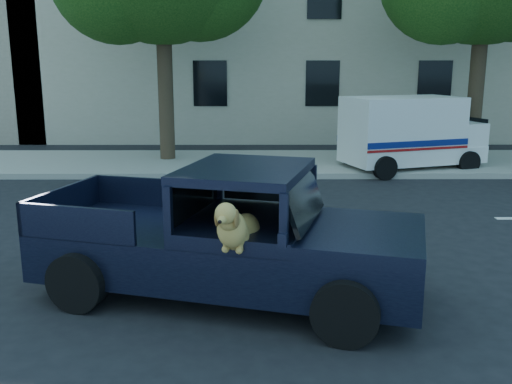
% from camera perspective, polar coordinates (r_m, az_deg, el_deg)
% --- Properties ---
extents(ground, '(120.00, 120.00, 0.00)m').
position_cam_1_polar(ground, '(7.85, 10.60, -9.34)').
color(ground, black).
rests_on(ground, ground).
extents(far_sidewalk, '(60.00, 4.00, 0.15)m').
position_cam_1_polar(far_sidewalk, '(16.64, 4.78, 2.91)').
color(far_sidewalk, gray).
rests_on(far_sidewalk, ground).
extents(lane_stripes, '(21.60, 0.14, 0.01)m').
position_cam_1_polar(lane_stripes, '(11.46, 17.32, -2.55)').
color(lane_stripes, silver).
rests_on(lane_stripes, ground).
extents(building_main, '(26.00, 6.00, 9.00)m').
position_cam_1_polar(building_main, '(24.10, 10.85, 16.35)').
color(building_main, beige).
rests_on(building_main, ground).
extents(pickup_truck, '(5.07, 3.09, 1.70)m').
position_cam_1_polar(pickup_truck, '(7.28, -3.42, -6.09)').
color(pickup_truck, black).
rests_on(pickup_truck, ground).
extents(mail_truck, '(4.05, 2.82, 2.03)m').
position_cam_1_polar(mail_truck, '(16.15, 15.08, 5.13)').
color(mail_truck, silver).
rests_on(mail_truck, ground).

